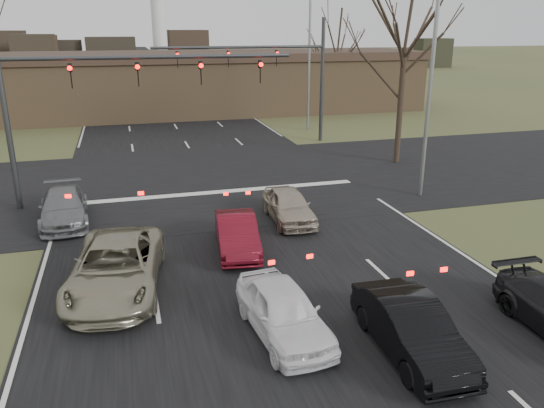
{
  "coord_description": "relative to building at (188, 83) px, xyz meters",
  "views": [
    {
      "loc": [
        -3.96,
        -10.61,
        7.41
      ],
      "look_at": [
        0.43,
        4.92,
        2.0
      ],
      "focal_mm": 35.0,
      "sensor_mm": 36.0,
      "label": 1
    }
  ],
  "objects": [
    {
      "name": "streetlight_right_far",
      "position": [
        7.32,
        -11.0,
        2.92
      ],
      "size": [
        2.34,
        0.25,
        10.0
      ],
      "color": "gray",
      "rests_on": "ground"
    },
    {
      "name": "car_black_hatch",
      "position": [
        0.15,
        -39.01,
        -2.0
      ],
      "size": [
        1.54,
        4.1,
        1.34
      ],
      "primitive_type": "imported",
      "rotation": [
        0.0,
        0.0,
        -0.03
      ],
      "color": "black",
      "rests_on": "ground"
    },
    {
      "name": "road_cross",
      "position": [
        -2.0,
        -23.0,
        -2.65
      ],
      "size": [
        200.0,
        14.0,
        0.02
      ],
      "primitive_type": "cube",
      "color": "black",
      "rests_on": "ground"
    },
    {
      "name": "building",
      "position": [
        0.0,
        0.0,
        0.0
      ],
      "size": [
        42.4,
        10.4,
        5.3
      ],
      "color": "olive",
      "rests_on": "ground"
    },
    {
      "name": "car_white_sedan",
      "position": [
        -2.5,
        -37.42,
        -2.0
      ],
      "size": [
        1.9,
        4.02,
        1.33
      ],
      "primitive_type": "imported",
      "rotation": [
        0.0,
        0.0,
        0.09
      ],
      "color": "white",
      "rests_on": "ground"
    },
    {
      "name": "mast_arm_far",
      "position": [
        4.18,
        -15.0,
        2.35
      ],
      "size": [
        11.12,
        0.24,
        8.0
      ],
      "color": "#383A3D",
      "rests_on": "ground"
    },
    {
      "name": "tree_right_far",
      "position": [
        13.0,
        -3.0,
        4.29
      ],
      "size": [
        5.4,
        5.4,
        9.0
      ],
      "color": "black",
      "rests_on": "ground"
    },
    {
      "name": "car_silver_suv",
      "position": [
        -6.52,
        -33.83,
        -1.91
      ],
      "size": [
        3.22,
        5.7,
        1.5
      ],
      "primitive_type": "imported",
      "rotation": [
        0.0,
        0.0,
        -0.14
      ],
      "color": "gray",
      "rests_on": "ground"
    },
    {
      "name": "road_main",
      "position": [
        -2.0,
        22.0,
        -2.66
      ],
      "size": [
        14.0,
        300.0,
        0.02
      ],
      "primitive_type": "cube",
      "color": "black",
      "rests_on": "ground"
    },
    {
      "name": "streetlight_right_near",
      "position": [
        6.82,
        -28.0,
        2.92
      ],
      "size": [
        2.34,
        0.25,
        10.0
      ],
      "color": "gray",
      "rests_on": "ground"
    },
    {
      "name": "mast_arm_near",
      "position": [
        -7.23,
        -25.0,
        2.41
      ],
      "size": [
        12.12,
        0.24,
        8.0
      ],
      "color": "#383A3D",
      "rests_on": "ground"
    },
    {
      "name": "car_silver_ahead",
      "position": [
        0.13,
        -29.56,
        -2.01
      ],
      "size": [
        1.66,
        3.87,
        1.3
      ],
      "primitive_type": "imported",
      "rotation": [
        0.0,
        0.0,
        -0.03
      ],
      "color": "#B3A691",
      "rests_on": "ground"
    },
    {
      "name": "car_red_ahead",
      "position": [
        -2.5,
        -31.92,
        -2.04
      ],
      "size": [
        1.77,
        3.95,
        1.26
      ],
      "primitive_type": "imported",
      "rotation": [
        0.0,
        0.0,
        -0.12
      ],
      "color": "maroon",
      "rests_on": "ground"
    },
    {
      "name": "car_grey_ahead",
      "position": [
        -8.5,
        -27.28,
        -2.03
      ],
      "size": [
        2.07,
        4.5,
        1.27
      ],
      "primitive_type": "imported",
      "rotation": [
        0.0,
        0.0,
        0.07
      ],
      "color": "slate",
      "rests_on": "ground"
    },
    {
      "name": "ground",
      "position": [
        -2.0,
        -38.0,
        -2.67
      ],
      "size": [
        360.0,
        360.0,
        0.0
      ],
      "primitive_type": "plane",
      "color": "#464F2A",
      "rests_on": "ground"
    }
  ]
}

